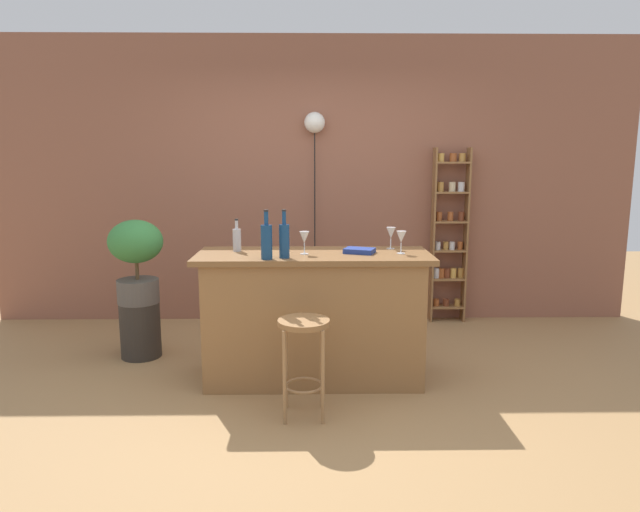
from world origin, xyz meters
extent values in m
plane|color=#A37A4C|center=(0.00, 0.00, 0.00)|extent=(12.00, 12.00, 0.00)
cube|color=#8C5642|center=(0.00, 1.95, 1.40)|extent=(6.40, 0.10, 2.80)
cube|color=olive|center=(0.00, 0.30, 0.46)|extent=(1.56, 0.59, 0.92)
cube|color=brown|center=(0.00, 0.30, 0.94)|extent=(1.69, 0.64, 0.04)
cylinder|color=#997047|center=(-0.18, -0.44, 0.30)|extent=(0.02, 0.02, 0.60)
cylinder|color=#997047|center=(0.05, -0.44, 0.30)|extent=(0.02, 0.02, 0.60)
cylinder|color=#997047|center=(-0.18, -0.20, 0.30)|extent=(0.02, 0.02, 0.60)
cylinder|color=#997047|center=(0.05, -0.20, 0.30)|extent=(0.02, 0.02, 0.60)
torus|color=#997047|center=(-0.07, -0.32, 0.20)|extent=(0.25, 0.25, 0.02)
cylinder|color=olive|center=(-0.07, -0.32, 0.62)|extent=(0.33, 0.33, 0.03)
cube|color=olive|center=(1.19, 1.81, 0.87)|extent=(0.02, 0.15, 1.73)
cube|color=olive|center=(1.52, 1.81, 0.87)|extent=(0.02, 0.15, 1.73)
cube|color=olive|center=(1.36, 1.81, 0.14)|extent=(0.31, 0.15, 0.02)
cylinder|color=#994C23|center=(1.25, 1.80, 0.19)|extent=(0.06, 0.06, 0.07)
cylinder|color=brown|center=(1.35, 1.80, 0.19)|extent=(0.06, 0.06, 0.07)
cylinder|color=#AD7A38|center=(1.46, 1.80, 0.19)|extent=(0.06, 0.06, 0.07)
cube|color=olive|center=(1.36, 1.81, 0.43)|extent=(0.31, 0.15, 0.02)
cylinder|color=silver|center=(1.24, 1.81, 0.49)|extent=(0.06, 0.06, 0.10)
cylinder|color=#994C23|center=(1.29, 1.81, 0.49)|extent=(0.06, 0.06, 0.10)
cylinder|color=brown|center=(1.35, 1.81, 0.49)|extent=(0.06, 0.06, 0.10)
cylinder|color=gold|center=(1.41, 1.81, 0.49)|extent=(0.06, 0.06, 0.10)
cylinder|color=#AD7A38|center=(1.49, 1.81, 0.49)|extent=(0.06, 0.06, 0.10)
cube|color=olive|center=(1.36, 1.81, 0.72)|extent=(0.31, 0.15, 0.02)
cylinder|color=silver|center=(1.24, 1.80, 0.77)|extent=(0.05, 0.05, 0.08)
cylinder|color=#AD7A38|center=(1.32, 1.81, 0.77)|extent=(0.05, 0.05, 0.08)
cylinder|color=silver|center=(1.39, 1.80, 0.77)|extent=(0.05, 0.05, 0.08)
cylinder|color=#994C23|center=(1.47, 1.81, 0.77)|extent=(0.05, 0.05, 0.08)
cube|color=olive|center=(1.36, 1.81, 1.01)|extent=(0.31, 0.15, 0.02)
cylinder|color=#994C23|center=(1.25, 1.81, 1.06)|extent=(0.06, 0.06, 0.09)
cylinder|color=#994C23|center=(1.36, 1.80, 1.06)|extent=(0.06, 0.06, 0.09)
cylinder|color=brown|center=(1.46, 1.80, 1.06)|extent=(0.06, 0.06, 0.09)
cube|color=olive|center=(1.36, 1.81, 1.30)|extent=(0.31, 0.15, 0.02)
cylinder|color=#AD7A38|center=(1.25, 1.80, 1.36)|extent=(0.06, 0.06, 0.09)
cylinder|color=beige|center=(1.36, 1.80, 1.36)|extent=(0.06, 0.06, 0.09)
cylinder|color=silver|center=(1.45, 1.80, 1.36)|extent=(0.06, 0.06, 0.09)
cube|color=olive|center=(1.36, 1.81, 1.59)|extent=(0.31, 0.15, 0.02)
cylinder|color=gold|center=(1.25, 1.82, 1.64)|extent=(0.07, 0.07, 0.08)
cylinder|color=#994C23|center=(1.36, 1.80, 1.64)|extent=(0.07, 0.07, 0.08)
cylinder|color=#AD7A38|center=(1.45, 1.80, 1.64)|extent=(0.07, 0.07, 0.08)
cylinder|color=#2D2823|center=(-1.44, 0.80, 0.23)|extent=(0.33, 0.33, 0.46)
cylinder|color=#514C47|center=(-1.44, 0.80, 0.56)|extent=(0.34, 0.34, 0.20)
cylinder|color=brown|center=(-1.44, 0.80, 0.74)|extent=(0.03, 0.03, 0.16)
ellipsoid|color=#387F3D|center=(-1.44, 0.80, 0.97)|extent=(0.44, 0.39, 0.35)
cylinder|color=navy|center=(-0.20, 0.11, 1.07)|extent=(0.07, 0.07, 0.23)
cylinder|color=navy|center=(-0.20, 0.11, 1.23)|extent=(0.03, 0.03, 0.09)
cylinder|color=black|center=(-0.20, 0.11, 1.29)|extent=(0.03, 0.03, 0.01)
cylinder|color=navy|center=(-0.32, 0.06, 1.07)|extent=(0.08, 0.08, 0.23)
cylinder|color=navy|center=(-0.32, 0.06, 1.24)|extent=(0.03, 0.03, 0.09)
cylinder|color=black|center=(-0.32, 0.06, 1.29)|extent=(0.03, 0.03, 0.01)
cylinder|color=#B2B2B7|center=(-0.57, 0.40, 1.04)|extent=(0.06, 0.06, 0.16)
cylinder|color=#B2B2B7|center=(-0.57, 0.40, 1.15)|extent=(0.02, 0.02, 0.06)
cylinder|color=black|center=(-0.57, 0.40, 1.19)|extent=(0.03, 0.03, 0.01)
cylinder|color=silver|center=(0.59, 0.49, 0.96)|extent=(0.06, 0.06, 0.00)
cylinder|color=silver|center=(0.59, 0.49, 1.00)|extent=(0.01, 0.01, 0.08)
cone|color=silver|center=(0.59, 0.49, 1.08)|extent=(0.07, 0.07, 0.08)
cylinder|color=silver|center=(-0.07, 0.26, 0.96)|extent=(0.06, 0.06, 0.00)
cylinder|color=silver|center=(-0.07, 0.26, 1.00)|extent=(0.01, 0.01, 0.08)
cone|color=silver|center=(-0.07, 0.26, 1.08)|extent=(0.07, 0.07, 0.08)
cylinder|color=silver|center=(0.63, 0.27, 0.96)|extent=(0.06, 0.06, 0.00)
cylinder|color=silver|center=(0.63, 0.27, 1.00)|extent=(0.01, 0.01, 0.08)
cone|color=silver|center=(0.63, 0.27, 1.08)|extent=(0.07, 0.07, 0.08)
cube|color=navy|center=(0.33, 0.30, 0.97)|extent=(0.25, 0.21, 0.03)
cylinder|color=black|center=(0.02, 1.84, 0.98)|extent=(0.01, 0.01, 1.97)
sphere|color=white|center=(0.02, 1.84, 1.97)|extent=(0.20, 0.20, 0.20)
camera|label=1|loc=(-0.02, -3.74, 1.65)|focal=31.75mm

